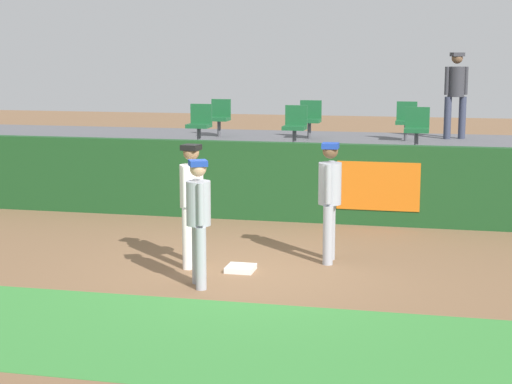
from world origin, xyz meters
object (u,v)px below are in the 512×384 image
player_fielder_home (192,197)px  player_runner_visitor (330,194)px  first_base (241,268)px  seat_back_left (220,116)px  seat_front_right (417,126)px  seat_back_right (406,119)px  seat_back_center (310,117)px  seat_front_center (295,124)px  player_coach_visitor (199,214)px  seat_front_left (200,122)px  spectator_hooded (456,89)px

player_fielder_home → player_runner_visitor: bearing=118.2°
first_base → seat_back_left: size_ratio=0.48×
first_base → seat_front_right: size_ratio=0.48×
first_base → seat_back_right: seat_back_right is taller
seat_back_center → seat_front_center: 1.80m
seat_front_right → player_coach_visitor: bearing=-113.3°
seat_back_right → player_fielder_home: bearing=-111.7°
player_coach_visitor → seat_front_center: bearing=152.0°
seat_front_left → player_fielder_home: bearing=-74.6°
seat_front_right → seat_back_right: bearing=99.2°
seat_back_right → seat_front_center: 2.79m
seat_front_left → seat_front_right: bearing=0.0°
player_coach_visitor → player_runner_visitor: bearing=112.4°
player_fielder_home → seat_front_right: size_ratio=2.16×
seat_back_center → seat_front_center: bearing=-90.3°
seat_front_right → player_fielder_home: bearing=-120.8°
first_base → player_fielder_home: bearing=171.3°
first_base → player_coach_visitor: 1.36m
player_coach_visitor → seat_back_left: 8.14m
player_runner_visitor → seat_front_center: (-1.32, 4.37, 0.65)m
seat_back_right → seat_back_center: (-2.12, 0.00, 0.00)m
seat_back_left → seat_front_left: size_ratio=1.00×
first_base → seat_front_center: size_ratio=0.48×
first_base → seat_back_right: 7.45m
seat_front_center → seat_front_left: 2.01m
player_runner_visitor → spectator_hooded: 7.14m
player_fielder_home → seat_back_right: bearing=166.3°
player_coach_visitor → seat_back_center: seat_back_center is taller
seat_front_center → seat_front_left: same height
spectator_hooded → seat_back_left: bearing=-14.0°
seat_front_right → seat_back_center: (-2.41, 1.80, 0.00)m
seat_back_left → seat_front_left: 1.80m
seat_back_right → spectator_hooded: (1.03, 0.61, 0.63)m
seat_front_right → spectator_hooded: size_ratio=0.44×
seat_front_center → seat_back_right: bearing=40.2°
player_fielder_home → player_coach_visitor: size_ratio=1.05×
seat_back_center → player_coach_visitor: bearing=-91.6°
first_base → seat_front_center: bearing=91.6°
seat_front_center → seat_front_left: size_ratio=1.00×
player_fielder_home → seat_back_left: size_ratio=2.16×
player_fielder_home → seat_back_left: (-1.46, 6.88, 0.65)m
seat_front_left → seat_front_center: bearing=-0.0°
first_base → player_runner_visitor: (1.17, 0.82, 1.01)m
player_runner_visitor → seat_back_center: seat_back_center is taller
seat_front_right → seat_back_right: (-0.29, 1.80, -0.00)m
spectator_hooded → seat_front_center: bearing=16.7°
seat_front_right → seat_back_center: bearing=143.2°
seat_front_left → seat_back_right: bearing=23.5°
player_runner_visitor → seat_back_right: seat_back_right is taller
seat_front_center → player_coach_visitor: bearing=-92.0°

